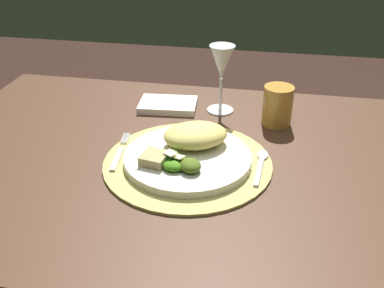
% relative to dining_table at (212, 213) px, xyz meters
% --- Properties ---
extents(dining_table, '(1.33, 0.80, 0.71)m').
position_rel_dining_table_xyz_m(dining_table, '(0.00, 0.00, 0.00)').
color(dining_table, '#4A2D1D').
rests_on(dining_table, ground).
extents(placemat, '(0.35, 0.35, 0.01)m').
position_rel_dining_table_xyz_m(placemat, '(-0.05, -0.02, 0.14)').
color(placemat, tan).
rests_on(placemat, dining_table).
extents(dinner_plate, '(0.27, 0.27, 0.02)m').
position_rel_dining_table_xyz_m(dinner_plate, '(-0.05, -0.02, 0.16)').
color(dinner_plate, silver).
rests_on(dinner_plate, placemat).
extents(pasta_serving, '(0.17, 0.15, 0.05)m').
position_rel_dining_table_xyz_m(pasta_serving, '(-0.04, 0.02, 0.19)').
color(pasta_serving, '#E7D16A').
rests_on(pasta_serving, dinner_plate).
extents(salad_greens, '(0.10, 0.08, 0.03)m').
position_rel_dining_table_xyz_m(salad_greens, '(-0.06, -0.07, 0.17)').
color(salad_greens, '#4F5E11').
rests_on(salad_greens, dinner_plate).
extents(bread_piece, '(0.06, 0.06, 0.02)m').
position_rel_dining_table_xyz_m(bread_piece, '(-0.11, -0.07, 0.17)').
color(bread_piece, tan).
rests_on(bread_piece, dinner_plate).
extents(fork, '(0.03, 0.16, 0.00)m').
position_rel_dining_table_xyz_m(fork, '(-0.20, -0.02, 0.15)').
color(fork, silver).
rests_on(fork, placemat).
extents(spoon, '(0.03, 0.14, 0.01)m').
position_rel_dining_table_xyz_m(spoon, '(0.10, 0.00, 0.15)').
color(spoon, silver).
rests_on(spoon, placemat).
extents(napkin, '(0.16, 0.11, 0.02)m').
position_rel_dining_table_xyz_m(napkin, '(-0.16, 0.24, 0.15)').
color(napkin, white).
rests_on(napkin, dining_table).
extents(wine_glass, '(0.07, 0.07, 0.17)m').
position_rel_dining_table_xyz_m(wine_glass, '(-0.02, 0.25, 0.27)').
color(wine_glass, silver).
rests_on(wine_glass, dining_table).
extents(amber_tumbler, '(0.07, 0.07, 0.10)m').
position_rel_dining_table_xyz_m(amber_tumbler, '(0.13, 0.20, 0.19)').
color(amber_tumbler, '#C48C3A').
rests_on(amber_tumbler, dining_table).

